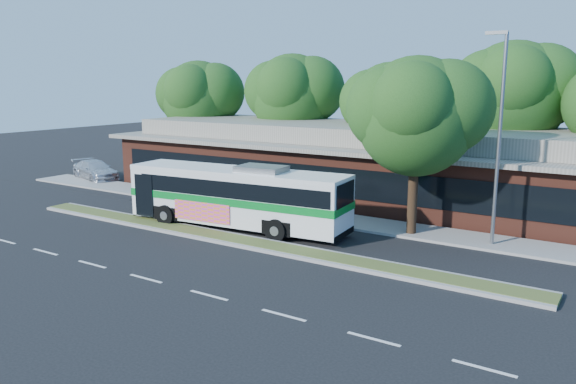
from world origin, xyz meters
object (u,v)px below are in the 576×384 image
(lamp_post, at_px, (499,134))
(transit_bus, at_px, (238,193))
(sedan, at_px, (95,170))
(sidewalk_tree, at_px, (426,114))

(lamp_post, distance_m, transit_bus, 12.09)
(transit_bus, distance_m, sedan, 18.07)
(sedan, bearing_deg, transit_bus, -91.82)
(lamp_post, distance_m, sidewalk_tree, 3.26)
(lamp_post, bearing_deg, sedan, 176.37)
(transit_bus, height_order, sedan, transit_bus)
(transit_bus, relative_size, sidewalk_tree, 1.40)
(transit_bus, bearing_deg, lamp_post, 12.27)
(sedan, relative_size, sidewalk_tree, 0.58)
(transit_bus, bearing_deg, sidewalk_tree, 18.33)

